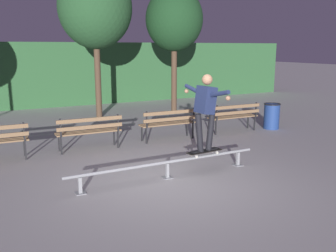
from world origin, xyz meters
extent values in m
plane|color=#ADAAA8|center=(0.00, 0.00, 0.00)|extent=(90.00, 90.00, 0.00)
cube|color=#2D5B33|center=(0.00, 10.68, 1.36)|extent=(24.00, 1.20, 2.73)
cylinder|color=gray|center=(0.00, 0.13, 0.32)|extent=(4.04, 0.06, 0.06)
cube|color=gray|center=(-1.72, 0.13, 0.15)|extent=(0.06, 0.06, 0.29)
cube|color=gray|center=(-1.72, 0.13, 0.01)|extent=(0.18, 0.18, 0.01)
cube|color=gray|center=(0.00, 0.13, 0.15)|extent=(0.06, 0.06, 0.29)
cube|color=gray|center=(0.00, 0.13, 0.01)|extent=(0.18, 0.18, 0.01)
cube|color=gray|center=(1.72, 0.13, 0.15)|extent=(0.06, 0.06, 0.29)
cube|color=gray|center=(1.72, 0.13, 0.01)|extent=(0.18, 0.18, 0.01)
cube|color=black|center=(0.86, 0.13, 0.43)|extent=(0.79, 0.27, 0.02)
cube|color=black|center=(0.86, 0.13, 0.44)|extent=(0.78, 0.26, 0.00)
cube|color=#9E9EA3|center=(1.12, 0.16, 0.41)|extent=(0.06, 0.17, 0.02)
cube|color=#9E9EA3|center=(0.59, 0.11, 0.41)|extent=(0.06, 0.17, 0.02)
cylinder|color=beige|center=(1.13, 0.08, 0.38)|extent=(0.05, 0.03, 0.05)
cylinder|color=beige|center=(1.11, 0.24, 0.38)|extent=(0.05, 0.03, 0.05)
cylinder|color=beige|center=(0.60, 0.03, 0.38)|extent=(0.05, 0.03, 0.05)
cylinder|color=beige|center=(0.58, 0.19, 0.38)|extent=(0.05, 0.03, 0.05)
cube|color=black|center=(1.03, 0.15, 0.46)|extent=(0.27, 0.12, 0.03)
cube|color=black|center=(0.68, 0.12, 0.46)|extent=(0.27, 0.12, 0.03)
cylinder|color=black|center=(0.99, 0.15, 0.83)|extent=(0.22, 0.14, 0.79)
cylinder|color=black|center=(0.72, 0.12, 0.83)|extent=(0.22, 0.14, 0.79)
cube|color=#1E284C|center=(0.86, 0.13, 1.49)|extent=(0.36, 0.39, 0.57)
cylinder|color=#1E284C|center=(0.89, -0.24, 1.65)|extent=(0.14, 0.61, 0.21)
cylinder|color=#1E284C|center=(0.82, 0.51, 1.65)|extent=(0.14, 0.61, 0.21)
sphere|color=#A37556|center=(0.91, -0.52, 1.60)|extent=(0.09, 0.09, 0.09)
sphere|color=#A37556|center=(0.80, 0.79, 1.60)|extent=(0.09, 0.09, 0.09)
sphere|color=#A37556|center=(0.89, 0.14, 1.89)|extent=(0.21, 0.21, 0.21)
cube|color=black|center=(-2.31, 3.01, 0.22)|extent=(0.04, 0.04, 0.44)
cube|color=black|center=(-2.32, 2.69, 0.22)|extent=(0.04, 0.04, 0.44)
cube|color=black|center=(-2.32, 2.65, 0.66)|extent=(0.04, 0.04, 0.44)
cube|color=black|center=(-0.09, 3.01, 0.22)|extent=(0.04, 0.04, 0.44)
cube|color=black|center=(-0.10, 2.69, 0.22)|extent=(0.04, 0.04, 0.44)
cube|color=black|center=(-0.10, 2.65, 0.66)|extent=(0.04, 0.04, 0.44)
cube|color=black|center=(-1.50, 3.05, 0.22)|extent=(0.04, 0.04, 0.44)
cube|color=black|center=(-1.51, 2.73, 0.22)|extent=(0.04, 0.04, 0.44)
cube|color=black|center=(-1.51, 2.69, 0.66)|extent=(0.04, 0.04, 0.44)
cube|color=brown|center=(-0.80, 3.01, 0.46)|extent=(1.60, 0.14, 0.04)
cube|color=brown|center=(-0.80, 2.87, 0.46)|extent=(1.60, 0.14, 0.04)
cube|color=brown|center=(-0.80, 2.73, 0.46)|extent=(1.60, 0.14, 0.04)
cube|color=brown|center=(-0.81, 2.66, 0.62)|extent=(1.60, 0.08, 0.09)
cube|color=brown|center=(-0.81, 2.66, 0.80)|extent=(1.60, 0.08, 0.09)
cube|color=black|center=(2.12, 3.01, 0.22)|extent=(0.04, 0.04, 0.44)
cube|color=black|center=(2.11, 2.69, 0.22)|extent=(0.04, 0.04, 0.44)
cube|color=black|center=(2.11, 2.65, 0.66)|extent=(0.04, 0.04, 0.44)
cube|color=black|center=(0.71, 3.05, 0.22)|extent=(0.04, 0.04, 0.44)
cube|color=black|center=(0.71, 2.73, 0.22)|extent=(0.04, 0.04, 0.44)
cube|color=black|center=(0.70, 2.69, 0.66)|extent=(0.04, 0.04, 0.44)
cube|color=brown|center=(1.42, 3.01, 0.46)|extent=(1.60, 0.14, 0.04)
cube|color=brown|center=(1.41, 2.87, 0.46)|extent=(1.60, 0.14, 0.04)
cube|color=brown|center=(1.41, 2.73, 0.46)|extent=(1.60, 0.14, 0.04)
cube|color=brown|center=(1.41, 2.66, 0.62)|extent=(1.60, 0.08, 0.09)
cube|color=brown|center=(1.41, 2.66, 0.80)|extent=(1.60, 0.08, 0.09)
cube|color=black|center=(4.34, 3.01, 0.22)|extent=(0.04, 0.04, 0.44)
cube|color=black|center=(4.33, 2.69, 0.22)|extent=(0.04, 0.04, 0.44)
cube|color=black|center=(4.33, 2.65, 0.66)|extent=(0.04, 0.04, 0.44)
cube|color=black|center=(2.93, 3.05, 0.22)|extent=(0.04, 0.04, 0.44)
cube|color=black|center=(2.92, 2.73, 0.22)|extent=(0.04, 0.04, 0.44)
cube|color=black|center=(2.92, 2.69, 0.66)|extent=(0.04, 0.04, 0.44)
cube|color=brown|center=(3.63, 3.01, 0.46)|extent=(1.60, 0.14, 0.04)
cube|color=brown|center=(3.63, 2.87, 0.46)|extent=(1.60, 0.14, 0.04)
cube|color=brown|center=(3.62, 2.73, 0.46)|extent=(1.60, 0.14, 0.04)
cube|color=brown|center=(3.62, 2.66, 0.62)|extent=(1.60, 0.08, 0.09)
cube|color=brown|center=(3.62, 2.66, 0.80)|extent=(1.60, 0.08, 0.09)
cylinder|color=#4C3828|center=(3.74, 6.84, 1.31)|extent=(0.22, 0.22, 2.63)
ellipsoid|color=#193D1E|center=(3.74, 6.84, 3.56)|extent=(2.18, 2.18, 2.40)
cylinder|color=#4C3828|center=(0.73, 7.04, 1.38)|extent=(0.22, 0.22, 2.77)
ellipsoid|color=#234C28|center=(0.73, 7.04, 3.86)|extent=(2.56, 2.56, 2.82)
cylinder|color=navy|center=(4.97, 2.65, 0.39)|extent=(0.48, 0.48, 0.78)
torus|color=black|center=(4.97, 2.65, 0.78)|extent=(0.52, 0.52, 0.04)
camera|label=1|loc=(-3.14, -5.99, 2.51)|focal=39.52mm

